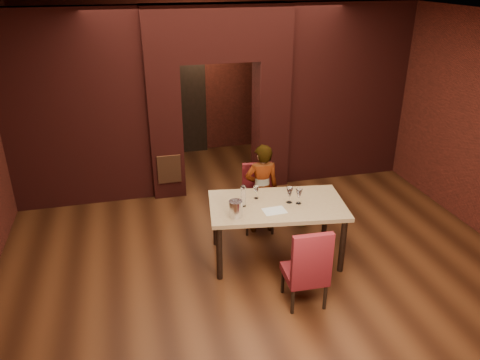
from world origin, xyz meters
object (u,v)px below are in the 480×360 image
object	(u,v)px
wine_glass_b	(290,195)
water_bottle	(243,196)
wine_glass_a	(256,192)
person_seated	(262,189)
chair_far	(259,199)
wine_bucket	(236,209)
potted_plant	(302,212)
chair_near	(305,265)
wine_glass_c	(299,196)
dining_table	(276,231)

from	to	relation	value
wine_glass_b	water_bottle	bearing A→B (deg)	174.62
wine_glass_a	person_seated	bearing A→B (deg)	65.87
chair_far	wine_bucket	world-z (taller)	wine_bucket
person_seated	potted_plant	xyz separation A→B (m)	(0.68, 0.04, -0.50)
wine_bucket	water_bottle	size ratio (longest dim) A/B	0.70
potted_plant	chair_far	bearing A→B (deg)	178.29
chair_near	person_seated	world-z (taller)	person_seated
wine_bucket	potted_plant	size ratio (longest dim) A/B	0.53
water_bottle	wine_glass_c	bearing A→B (deg)	-8.80
chair_near	person_seated	distance (m)	1.75
wine_glass_a	potted_plant	xyz separation A→B (m)	(0.93, 0.58, -0.73)
dining_table	person_seated	xyz separation A→B (m)	(0.01, 0.76, 0.28)
chair_near	person_seated	size ratio (longest dim) A/B	0.74
wine_glass_b	potted_plant	xyz separation A→B (m)	(0.53, 0.81, -0.75)
dining_table	wine_glass_c	size ratio (longest dim) A/B	8.47
wine_glass_c	person_seated	bearing A→B (deg)	107.68
dining_table	potted_plant	bearing A→B (deg)	57.13
dining_table	wine_glass_a	size ratio (longest dim) A/B	10.02
wine_bucket	water_bottle	distance (m)	0.30
wine_glass_b	chair_far	bearing A→B (deg)	102.09
dining_table	potted_plant	world-z (taller)	dining_table
potted_plant	wine_glass_c	bearing A→B (deg)	-115.88
dining_table	wine_glass_b	bearing A→B (deg)	4.99
person_seated	potted_plant	distance (m)	0.85
wine_glass_a	water_bottle	xyz separation A→B (m)	(-0.23, -0.17, 0.06)
wine_glass_a	wine_glass_c	bearing A→B (deg)	-29.35
wine_glass_b	wine_bucket	distance (m)	0.81
wine_glass_c	potted_plant	xyz separation A→B (m)	(0.42, 0.87, -0.75)
chair_far	wine_glass_b	bearing A→B (deg)	-69.30
chair_far	wine_glass_b	world-z (taller)	wine_glass_b
chair_far	wine_glass_b	size ratio (longest dim) A/B	4.56
chair_near	water_bottle	bearing A→B (deg)	-62.40
dining_table	wine_glass_c	bearing A→B (deg)	-4.82
wine_glass_a	water_bottle	distance (m)	0.29
wine_glass_c	wine_glass_a	bearing A→B (deg)	150.65
chair_far	chair_near	bearing A→B (deg)	-80.00
chair_far	potted_plant	bearing A→B (deg)	6.90
wine_glass_b	wine_bucket	world-z (taller)	wine_glass_b
wine_glass_b	wine_glass_c	bearing A→B (deg)	-26.15
wine_glass_c	potted_plant	world-z (taller)	wine_glass_c
dining_table	wine_bucket	xyz separation A→B (m)	(-0.62, -0.20, 0.53)
dining_table	potted_plant	size ratio (longest dim) A/B	4.46
dining_table	wine_glass_c	distance (m)	0.60
chair_far	wine_glass_a	world-z (taller)	wine_glass_a
wine_glass_a	wine_glass_b	distance (m)	0.46
chair_far	wine_bucket	xyz separation A→B (m)	(-0.61, -1.02, 0.44)
chair_near	wine_glass_a	xyz separation A→B (m)	(-0.26, 1.20, 0.41)
person_seated	wine_bucket	world-z (taller)	person_seated
person_seated	chair_far	bearing A→B (deg)	-64.07
chair_far	chair_near	xyz separation A→B (m)	(0.04, -1.80, 0.02)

